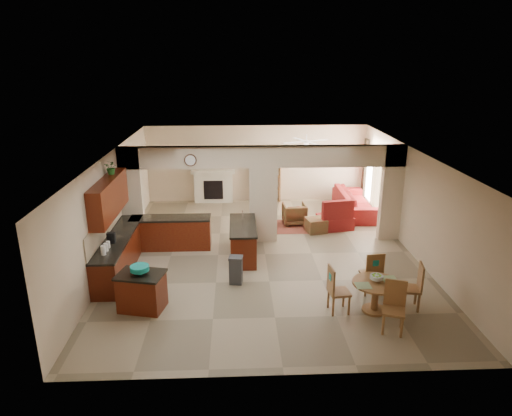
{
  "coord_description": "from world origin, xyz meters",
  "views": [
    {
      "loc": [
        -0.76,
        -11.41,
        5.11
      ],
      "look_at": [
        -0.23,
        0.3,
        1.23
      ],
      "focal_mm": 32.0,
      "sensor_mm": 36.0,
      "label": 1
    }
  ],
  "objects_px": {
    "kitchen_island": "(142,291)",
    "sofa": "(355,202)",
    "dining_table": "(376,291)",
    "armchair": "(294,214)"
  },
  "relations": [
    {
      "from": "sofa",
      "to": "armchair",
      "type": "height_order",
      "value": "sofa"
    },
    {
      "from": "kitchen_island",
      "to": "sofa",
      "type": "xyz_separation_m",
      "value": [
        6.09,
        6.06,
        -0.02
      ]
    },
    {
      "from": "kitchen_island",
      "to": "armchair",
      "type": "xyz_separation_m",
      "value": [
        3.88,
        5.08,
        -0.08
      ]
    },
    {
      "from": "dining_table",
      "to": "sofa",
      "type": "xyz_separation_m",
      "value": [
        1.18,
        6.38,
        -0.07
      ]
    },
    {
      "from": "dining_table",
      "to": "armchair",
      "type": "relative_size",
      "value": 1.35
    },
    {
      "from": "kitchen_island",
      "to": "armchair",
      "type": "height_order",
      "value": "kitchen_island"
    },
    {
      "from": "dining_table",
      "to": "armchair",
      "type": "bearing_deg",
      "value": 100.7
    },
    {
      "from": "kitchen_island",
      "to": "dining_table",
      "type": "relative_size",
      "value": 1.09
    },
    {
      "from": "kitchen_island",
      "to": "sofa",
      "type": "relative_size",
      "value": 0.4
    },
    {
      "from": "sofa",
      "to": "armchair",
      "type": "bearing_deg",
      "value": 115.07
    }
  ]
}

